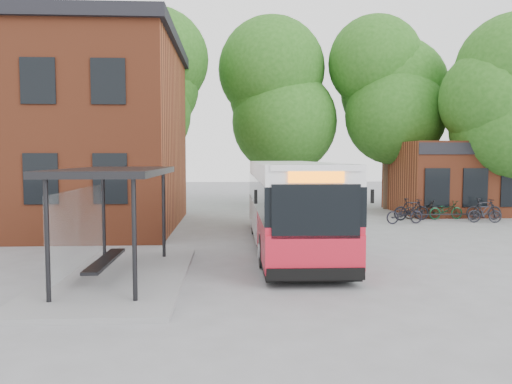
{
  "coord_description": "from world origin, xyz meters",
  "views": [
    {
      "loc": [
        -1.6,
        -13.86,
        3.16
      ],
      "look_at": [
        -0.71,
        2.66,
        2.0
      ],
      "focal_mm": 35.0,
      "sensor_mm": 36.0,
      "label": 1
    }
  ],
  "objects": [
    {
      "name": "ground",
      "position": [
        0.0,
        0.0,
        0.0
      ],
      "size": [
        100.0,
        100.0,
        0.0
      ],
      "primitive_type": "plane",
      "color": "slate"
    },
    {
      "name": "bus_shelter",
      "position": [
        -4.5,
        -1.0,
        1.45
      ],
      "size": [
        3.6,
        7.0,
        2.9
      ],
      "primitive_type": null,
      "color": "black",
      "rests_on": "ground"
    },
    {
      "name": "bike_rail",
      "position": [
        9.28,
        10.0,
        0.19
      ],
      "size": [
        5.2,
        0.1,
        0.38
      ],
      "primitive_type": null,
      "color": "black",
      "rests_on": "ground"
    },
    {
      "name": "tree_0",
      "position": [
        -6.0,
        16.0,
        5.5
      ],
      "size": [
        7.92,
        7.92,
        11.0
      ],
      "primitive_type": null,
      "color": "#215617",
      "rests_on": "ground"
    },
    {
      "name": "tree_1",
      "position": [
        1.0,
        17.0,
        5.2
      ],
      "size": [
        7.92,
        7.92,
        10.4
      ],
      "primitive_type": null,
      "color": "#215617",
      "rests_on": "ground"
    },
    {
      "name": "tree_2",
      "position": [
        8.0,
        16.0,
        5.5
      ],
      "size": [
        7.92,
        7.92,
        11.0
      ],
      "primitive_type": null,
      "color": "#215617",
      "rests_on": "ground"
    },
    {
      "name": "tree_3",
      "position": [
        13.0,
        12.0,
        4.64
      ],
      "size": [
        7.04,
        7.04,
        9.28
      ],
      "primitive_type": null,
      "color": "#215617",
      "rests_on": "ground"
    },
    {
      "name": "city_bus",
      "position": [
        0.51,
        3.54,
        1.49
      ],
      "size": [
        2.63,
        11.76,
        2.98
      ],
      "primitive_type": null,
      "rotation": [
        0.0,
        0.0,
        -0.01
      ],
      "color": "red",
      "rests_on": "ground"
    },
    {
      "name": "bicycle_0",
      "position": [
        6.7,
        9.22,
        0.48
      ],
      "size": [
        1.92,
        0.91,
        0.97
      ],
      "primitive_type": "imported",
      "rotation": [
        0.0,
        0.0,
        1.72
      ],
      "color": "black",
      "rests_on": "ground"
    },
    {
      "name": "bicycle_1",
      "position": [
        7.49,
        10.46,
        0.56
      ],
      "size": [
        1.89,
        0.69,
        1.11
      ],
      "primitive_type": "imported",
      "rotation": [
        0.0,
        0.0,
        1.66
      ],
      "color": "black",
      "rests_on": "ground"
    },
    {
      "name": "bicycle_2",
      "position": [
        8.21,
        10.88,
        0.49
      ],
      "size": [
        1.93,
        0.82,
        0.98
      ],
      "primitive_type": "imported",
      "rotation": [
        0.0,
        0.0,
        1.48
      ],
      "color": "black",
      "rests_on": "ground"
    },
    {
      "name": "bicycle_4",
      "position": [
        9.39,
        10.77,
        0.48
      ],
      "size": [
        1.88,
        0.85,
        0.96
      ],
      "primitive_type": "imported",
      "rotation": [
        0.0,
        0.0,
        1.69
      ],
      "color": "#0C361E",
      "rests_on": "ground"
    },
    {
      "name": "bicycle_5",
      "position": [
        10.7,
        9.39,
        0.48
      ],
      "size": [
        1.64,
        0.68,
        0.95
      ],
      "primitive_type": "imported",
      "rotation": [
        0.0,
        0.0,
        1.42
      ],
      "color": "black",
      "rests_on": "ground"
    },
    {
      "name": "bicycle_7",
      "position": [
        11.23,
        10.49,
        0.54
      ],
      "size": [
        1.81,
        0.53,
        1.09
      ],
      "primitive_type": "imported",
      "rotation": [
        0.0,
        0.0,
        1.56
      ],
      "color": "black",
      "rests_on": "ground"
    }
  ]
}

